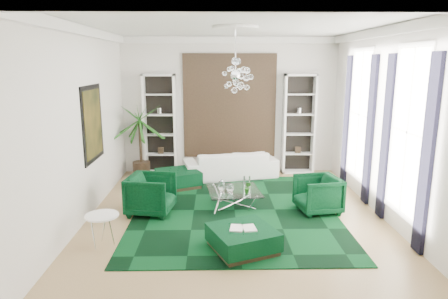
{
  "coord_description": "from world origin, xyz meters",
  "views": [
    {
      "loc": [
        -0.4,
        -7.75,
        3.11
      ],
      "look_at": [
        -0.22,
        0.5,
        1.3
      ],
      "focal_mm": 32.0,
      "sensor_mm": 36.0,
      "label": 1
    }
  ],
  "objects_px": {
    "ottoman_side": "(178,179)",
    "ottoman_front": "(243,240)",
    "armchair_left": "(151,194)",
    "side_table": "(103,231)",
    "coffee_table": "(234,198)",
    "sofa": "(230,164)",
    "armchair_right": "(318,194)",
    "palm": "(140,131)"
  },
  "relations": [
    {
      "from": "ottoman_side",
      "to": "ottoman_front",
      "type": "height_order",
      "value": "ottoman_side"
    },
    {
      "from": "armchair_left",
      "to": "side_table",
      "type": "relative_size",
      "value": 1.61
    },
    {
      "from": "coffee_table",
      "to": "ottoman_front",
      "type": "distance_m",
      "value": 2.1
    },
    {
      "from": "ottoman_side",
      "to": "side_table",
      "type": "relative_size",
      "value": 1.68
    },
    {
      "from": "ottoman_front",
      "to": "side_table",
      "type": "height_order",
      "value": "side_table"
    },
    {
      "from": "sofa",
      "to": "ottoman_side",
      "type": "distance_m",
      "value": 1.6
    },
    {
      "from": "coffee_table",
      "to": "armchair_left",
      "type": "bearing_deg",
      "value": -168.69
    },
    {
      "from": "ottoman_side",
      "to": "side_table",
      "type": "bearing_deg",
      "value": -106.86
    },
    {
      "from": "coffee_table",
      "to": "side_table",
      "type": "relative_size",
      "value": 1.93
    },
    {
      "from": "armchair_left",
      "to": "side_table",
      "type": "distance_m",
      "value": 1.62
    },
    {
      "from": "armchair_right",
      "to": "ottoman_front",
      "type": "height_order",
      "value": "armchair_right"
    },
    {
      "from": "sofa",
      "to": "side_table",
      "type": "relative_size",
      "value": 4.4
    },
    {
      "from": "armchair_right",
      "to": "ottoman_front",
      "type": "distance_m",
      "value": 2.45
    },
    {
      "from": "armchair_right",
      "to": "palm",
      "type": "relative_size",
      "value": 0.33
    },
    {
      "from": "sofa",
      "to": "armchair_right",
      "type": "xyz_separation_m",
      "value": [
        1.75,
        -2.65,
        0.02
      ]
    },
    {
      "from": "sofa",
      "to": "ottoman_front",
      "type": "distance_m",
      "value": 4.4
    },
    {
      "from": "ottoman_front",
      "to": "armchair_right",
      "type": "bearing_deg",
      "value": 45.83
    },
    {
      "from": "armchair_right",
      "to": "armchair_left",
      "type": "bearing_deg",
      "value": -99.96
    },
    {
      "from": "armchair_left",
      "to": "ottoman_front",
      "type": "bearing_deg",
      "value": -125.33
    },
    {
      "from": "side_table",
      "to": "palm",
      "type": "height_order",
      "value": "palm"
    },
    {
      "from": "ottoman_front",
      "to": "palm",
      "type": "relative_size",
      "value": 0.38
    },
    {
      "from": "armchair_right",
      "to": "ottoman_front",
      "type": "xyz_separation_m",
      "value": [
        -1.7,
        -1.75,
        -0.19
      ]
    },
    {
      "from": "coffee_table",
      "to": "armchair_right",
      "type": "bearing_deg",
      "value": -11.31
    },
    {
      "from": "armchair_right",
      "to": "ottoman_side",
      "type": "xyz_separation_m",
      "value": [
        -3.1,
        1.8,
        -0.18
      ]
    },
    {
      "from": "palm",
      "to": "coffee_table",
      "type": "bearing_deg",
      "value": -44.41
    },
    {
      "from": "armchair_left",
      "to": "side_table",
      "type": "xyz_separation_m",
      "value": [
        -0.6,
        -1.5,
        -0.14
      ]
    },
    {
      "from": "sofa",
      "to": "coffee_table",
      "type": "relative_size",
      "value": 2.28
    },
    {
      "from": "ottoman_front",
      "to": "palm",
      "type": "distance_m",
      "value": 5.26
    },
    {
      "from": "armchair_left",
      "to": "ottoman_side",
      "type": "relative_size",
      "value": 0.96
    },
    {
      "from": "armchair_left",
      "to": "coffee_table",
      "type": "relative_size",
      "value": 0.83
    },
    {
      "from": "armchair_right",
      "to": "coffee_table",
      "type": "height_order",
      "value": "armchair_right"
    },
    {
      "from": "ottoman_side",
      "to": "side_table",
      "type": "distance_m",
      "value": 3.45
    },
    {
      "from": "sofa",
      "to": "palm",
      "type": "bearing_deg",
      "value": -15.09
    },
    {
      "from": "side_table",
      "to": "armchair_right",
      "type": "bearing_deg",
      "value": 20.1
    },
    {
      "from": "armchair_right",
      "to": "side_table",
      "type": "height_order",
      "value": "armchair_right"
    },
    {
      "from": "palm",
      "to": "armchair_left",
      "type": "bearing_deg",
      "value": -75.72
    },
    {
      "from": "sofa",
      "to": "ottoman_side",
      "type": "height_order",
      "value": "sofa"
    },
    {
      "from": "palm",
      "to": "ottoman_front",
      "type": "bearing_deg",
      "value": -60.95
    },
    {
      "from": "sofa",
      "to": "ottoman_side",
      "type": "relative_size",
      "value": 2.61
    },
    {
      "from": "armchair_right",
      "to": "coffee_table",
      "type": "xyz_separation_m",
      "value": [
        -1.75,
        0.35,
        -0.2
      ]
    },
    {
      "from": "ottoman_side",
      "to": "palm",
      "type": "xyz_separation_m",
      "value": [
        -1.1,
        0.95,
        1.07
      ]
    },
    {
      "from": "armchair_left",
      "to": "ottoman_side",
      "type": "bearing_deg",
      "value": -3.66
    }
  ]
}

